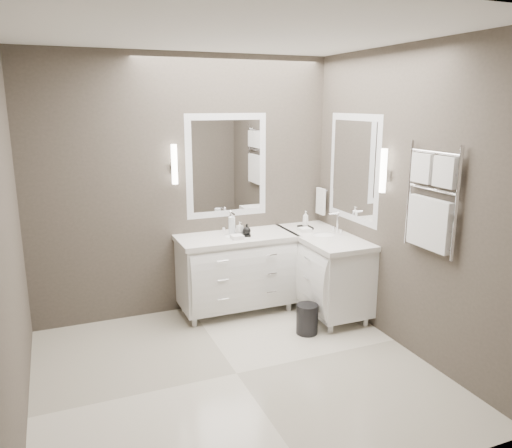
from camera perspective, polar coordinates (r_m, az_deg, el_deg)
name	(u,v)px	position (r m, az deg, el deg)	size (l,w,h in m)	color
floor	(237,374)	(4.36, -2.24, -16.76)	(3.20, 3.00, 0.01)	beige
ceiling	(233,30)	(3.79, -2.64, 21.26)	(3.20, 3.00, 0.01)	white
wall_back	(186,187)	(5.27, -8.03, 4.22)	(3.20, 0.01, 2.70)	#463F38
wall_front	(337,278)	(2.55, 9.27, -6.08)	(3.20, 0.01, 2.70)	#463F38
wall_left	(4,237)	(3.65, -26.81, -1.33)	(0.01, 3.00, 2.70)	#463F38
wall_right	(404,201)	(4.64, 16.56, 2.51)	(0.01, 3.00, 2.70)	#463F38
vanity_back	(236,268)	(5.35, -2.28, -5.07)	(1.24, 0.59, 0.97)	white
vanity_right	(323,267)	(5.42, 7.67, -4.92)	(0.59, 1.24, 0.97)	white
mirror_back	(227,166)	(5.35, -3.36, 6.64)	(0.90, 0.02, 1.10)	white
mirror_right	(354,168)	(5.24, 11.10, 6.26)	(0.02, 0.90, 1.10)	white
sconce_back	(174,165)	(5.13, -9.31, 6.66)	(0.06, 0.06, 0.40)	white
sconce_right	(383,172)	(4.73, 14.34, 5.83)	(0.06, 0.06, 0.40)	white
towel_bar_corner	(321,201)	(5.75, 7.42, 2.66)	(0.03, 0.22, 0.30)	white
towel_ladder	(431,205)	(4.30, 19.34, 2.03)	(0.06, 0.58, 0.90)	white
waste_bin	(307,319)	(4.98, 5.86, -10.75)	(0.21, 0.21, 0.30)	black
amenity_tray_back	(243,235)	(5.22, -1.48, -1.24)	(0.15, 0.12, 0.02)	black
amenity_tray_right	(305,227)	(5.55, 5.66, -0.38)	(0.12, 0.17, 0.02)	black
water_bottle	(232,226)	(5.22, -2.77, -0.24)	(0.07, 0.07, 0.20)	silver
soap_bottle_a	(240,228)	(5.21, -1.88, -0.42)	(0.06, 0.06, 0.13)	white
soap_bottle_b	(247,229)	(5.18, -1.06, -0.58)	(0.08, 0.08, 0.11)	black
soap_bottle_c	(306,219)	(5.52, 5.68, 0.61)	(0.07, 0.07, 0.17)	white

